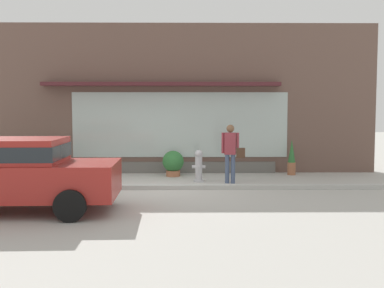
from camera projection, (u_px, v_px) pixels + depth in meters
ground_plane at (156, 188)px, 12.30m from camera, size 60.00×60.00×0.00m
curb_strip at (156, 187)px, 12.10m from camera, size 14.00×0.24×0.12m
storefront at (162, 100)px, 15.30m from camera, size 14.00×0.81×4.85m
fire_hydrant at (199, 166)px, 13.35m from camera, size 0.38×0.35×0.92m
pedestrian_with_handbag at (231, 149)px, 13.04m from camera, size 0.66×0.27×1.65m
parked_car_red at (13, 170)px, 9.39m from camera, size 4.06×2.08×1.49m
potted_plant_by_entrance at (173, 163)px, 14.47m from camera, size 0.66×0.66×0.79m
potted_plant_trailing_edge at (3, 164)px, 14.63m from camera, size 0.41×0.41×0.69m
potted_plant_window_right at (37, 156)px, 14.33m from camera, size 0.78×0.78×1.11m
potted_plant_window_center at (292, 158)px, 14.75m from camera, size 0.26×0.26×1.13m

